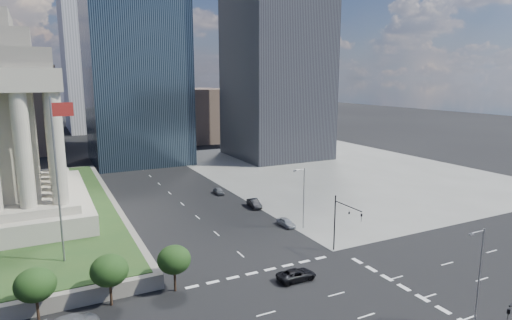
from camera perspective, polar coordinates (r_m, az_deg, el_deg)
ground at (r=134.79m, az=-16.44°, el=0.15°), size 500.00×500.00×0.00m
sidewalk_ne at (r=116.45m, az=10.36°, el=-1.20°), size 68.00×90.00×0.03m
flagpole at (r=55.70m, az=-24.89°, el=-1.40°), size 2.52×0.24×20.00m
midrise_glass at (r=128.25m, az=-15.85°, el=13.14°), size 26.00×26.00×60.00m
building_filler_ne at (r=170.38m, az=-7.82°, el=6.04°), size 20.00×30.00×20.00m
building_filler_nw at (r=161.08m, az=-29.31°, el=5.92°), size 24.00×30.00×28.00m
traffic_signal_ne at (r=59.84m, az=11.53°, el=-7.60°), size 0.30×5.74×8.00m
street_lamp_south at (r=47.62m, az=27.55°, el=-13.04°), size 2.13×0.22×10.00m
street_lamp_north at (r=68.96m, az=6.27°, el=-4.61°), size 2.13×0.22×10.00m
pickup_truck at (r=53.52m, az=5.42°, el=-14.98°), size 2.32×4.92×1.36m
parked_sedan_near at (r=71.16m, az=4.04°, el=-8.28°), size 4.03×1.80×1.34m
parked_sedan_mid at (r=80.97m, az=-0.24°, el=-5.81°), size 2.11×4.76×1.52m
parked_sedan_far at (r=90.47m, az=-5.01°, el=-4.13°), size 1.77×3.91×1.30m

